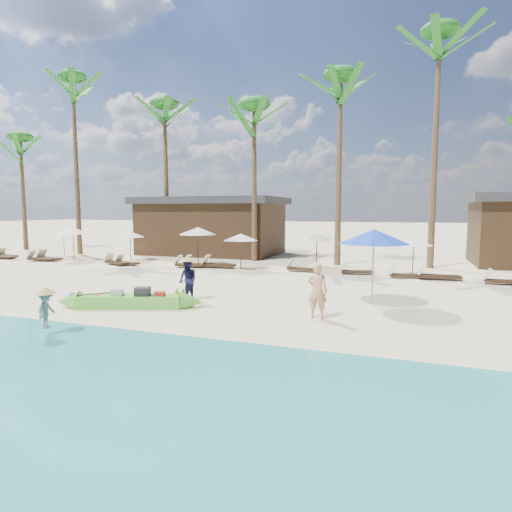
% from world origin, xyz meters
% --- Properties ---
extents(ground, '(240.00, 240.00, 0.00)m').
position_xyz_m(ground, '(0.00, 0.00, 0.00)').
color(ground, beige).
rests_on(ground, ground).
extents(wet_sand_strip, '(240.00, 4.50, 0.01)m').
position_xyz_m(wet_sand_strip, '(0.00, -5.00, 0.00)').
color(wet_sand_strip, tan).
rests_on(wet_sand_strip, ground).
extents(green_canoe, '(5.32, 2.24, 0.71)m').
position_xyz_m(green_canoe, '(-2.61, -0.16, 0.24)').
color(green_canoe, '#5ECD3E').
rests_on(green_canoe, ground).
extents(tourist, '(0.65, 0.45, 1.72)m').
position_xyz_m(tourist, '(3.68, 0.56, 0.86)').
color(tourist, tan).
rests_on(tourist, ground).
extents(vendor_green, '(0.90, 0.81, 1.52)m').
position_xyz_m(vendor_green, '(-1.34, 1.58, 0.76)').
color(vendor_green, '#16173E').
rests_on(vendor_green, ground).
extents(vendor_yellow, '(0.50, 0.70, 0.99)m').
position_xyz_m(vendor_yellow, '(-2.72, -3.60, 0.67)').
color(vendor_yellow, gray).
rests_on(vendor_yellow, ground).
extents(blue_umbrella, '(2.47, 2.47, 2.66)m').
position_xyz_m(blue_umbrella, '(5.11, 3.06, 2.40)').
color(blue_umbrella, '#99999E').
rests_on(blue_umbrella, ground).
extents(lounger_0_right, '(1.80, 0.59, 0.61)m').
position_xyz_m(lounger_0_right, '(-20.09, 9.41, 0.20)').
color(lounger_0_right, '#342215').
rests_on(lounger_0_right, ground).
extents(resort_parasol_1, '(1.78, 1.78, 1.83)m').
position_xyz_m(resort_parasol_1, '(-16.74, 11.61, 1.65)').
color(resort_parasol_1, '#342215').
rests_on(resort_parasol_1, ground).
extents(lounger_1_left, '(1.87, 0.89, 0.61)m').
position_xyz_m(lounger_1_left, '(-20.44, 10.08, 0.20)').
color(lounger_1_left, '#342215').
rests_on(lounger_1_left, ground).
extents(lounger_1_right, '(2.02, 0.88, 0.66)m').
position_xyz_m(lounger_1_right, '(-16.27, 9.73, 0.22)').
color(lounger_1_right, '#342215').
rests_on(lounger_1_right, ground).
extents(resort_parasol_2, '(2.14, 2.14, 2.20)m').
position_xyz_m(resort_parasol_2, '(-14.73, 10.36, 1.98)').
color(resort_parasol_2, '#342215').
rests_on(resort_parasol_2, ground).
extents(lounger_2_left, '(1.96, 0.93, 0.64)m').
position_xyz_m(lounger_2_left, '(-16.47, 9.23, 0.21)').
color(lounger_2_left, '#342215').
rests_on(lounger_2_left, ground).
extents(resort_parasol_3, '(1.88, 1.88, 1.93)m').
position_xyz_m(resort_parasol_3, '(-11.15, 11.61, 1.74)').
color(resort_parasol_3, '#342215').
rests_on(resort_parasol_3, ground).
extents(lounger_3_left, '(1.73, 0.85, 0.56)m').
position_xyz_m(lounger_3_left, '(-9.96, 9.52, 0.19)').
color(lounger_3_left, '#342215').
rests_on(lounger_3_left, ground).
extents(lounger_3_right, '(1.96, 1.15, 0.64)m').
position_xyz_m(lounger_3_right, '(-10.56, 9.29, 0.21)').
color(lounger_3_right, '#342215').
rests_on(lounger_3_right, ground).
extents(resort_parasol_4, '(2.25, 2.25, 2.32)m').
position_xyz_m(resort_parasol_4, '(-5.70, 10.77, 2.09)').
color(resort_parasol_4, '#342215').
rests_on(resort_parasol_4, ground).
extents(lounger_4_left, '(1.90, 0.87, 0.62)m').
position_xyz_m(lounger_4_left, '(-5.83, 9.77, 0.21)').
color(lounger_4_left, '#342215').
rests_on(lounger_4_left, ground).
extents(lounger_4_right, '(1.80, 0.57, 0.61)m').
position_xyz_m(lounger_4_right, '(-5.52, 10.21, 0.20)').
color(lounger_4_right, '#342215').
rests_on(lounger_4_right, ground).
extents(resort_parasol_5, '(1.96, 1.96, 2.02)m').
position_xyz_m(resort_parasol_5, '(-2.64, 10.09, 1.82)').
color(resort_parasol_5, '#342215').
rests_on(resort_parasol_5, ground).
extents(lounger_5_left, '(2.00, 0.71, 0.67)m').
position_xyz_m(lounger_5_left, '(-4.16, 10.16, 0.22)').
color(lounger_5_left, '#342215').
rests_on(lounger_5_left, ground).
extents(resort_parasol_6, '(2.02, 2.02, 2.08)m').
position_xyz_m(resort_parasol_6, '(1.45, 11.23, 1.87)').
color(resort_parasol_6, '#342215').
rests_on(resort_parasol_6, ground).
extents(lounger_6_left, '(1.86, 0.67, 0.62)m').
position_xyz_m(lounger_6_left, '(0.78, 10.34, 0.21)').
color(lounger_6_left, '#342215').
rests_on(lounger_6_left, ground).
extents(lounger_6_right, '(1.79, 0.87, 0.58)m').
position_xyz_m(lounger_6_right, '(3.66, 10.30, 0.19)').
color(lounger_6_right, '#342215').
rests_on(lounger_6_right, ground).
extents(resort_parasol_7, '(1.89, 1.89, 1.95)m').
position_xyz_m(resort_parasol_7, '(6.48, 10.57, 1.75)').
color(resort_parasol_7, '#342215').
rests_on(resort_parasol_7, ground).
extents(lounger_7_left, '(1.82, 0.99, 0.59)m').
position_xyz_m(lounger_7_left, '(6.11, 9.88, 0.20)').
color(lounger_7_left, '#342215').
rests_on(lounger_7_left, ground).
extents(lounger_7_right, '(2.04, 0.80, 0.67)m').
position_xyz_m(lounger_7_right, '(7.57, 9.82, 0.23)').
color(lounger_7_right, '#342215').
rests_on(lounger_7_right, ground).
extents(lounger_8_left, '(1.82, 0.59, 0.62)m').
position_xyz_m(lounger_8_left, '(10.27, 9.36, 0.21)').
color(lounger_8_left, '#342215').
rests_on(lounger_8_left, ground).
extents(palm_0, '(2.08, 2.08, 9.90)m').
position_xyz_m(palm_0, '(-24.62, 15.48, 8.11)').
color(palm_0, brown).
rests_on(palm_0, ground).
extents(palm_1, '(2.08, 2.08, 13.60)m').
position_xyz_m(palm_1, '(-17.59, 14.06, 10.82)').
color(palm_1, brown).
rests_on(palm_1, ground).
extents(palm_2, '(2.08, 2.08, 11.33)m').
position_xyz_m(palm_2, '(-10.45, 15.08, 9.18)').
color(palm_2, brown).
rests_on(palm_2, ground).
extents(palm_3, '(2.08, 2.08, 10.52)m').
position_xyz_m(palm_3, '(-3.36, 14.27, 8.58)').
color(palm_3, brown).
rests_on(palm_3, ground).
extents(palm_4, '(2.08, 2.08, 11.70)m').
position_xyz_m(palm_4, '(2.15, 14.01, 9.45)').
color(palm_4, brown).
rests_on(palm_4, ground).
extents(palm_5, '(2.08, 2.08, 13.60)m').
position_xyz_m(palm_5, '(7.45, 14.38, 10.82)').
color(palm_5, brown).
rests_on(palm_5, ground).
extents(pavilion_west, '(10.80, 6.60, 4.30)m').
position_xyz_m(pavilion_west, '(-8.00, 17.50, 2.19)').
color(pavilion_west, '#342215').
rests_on(pavilion_west, ground).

